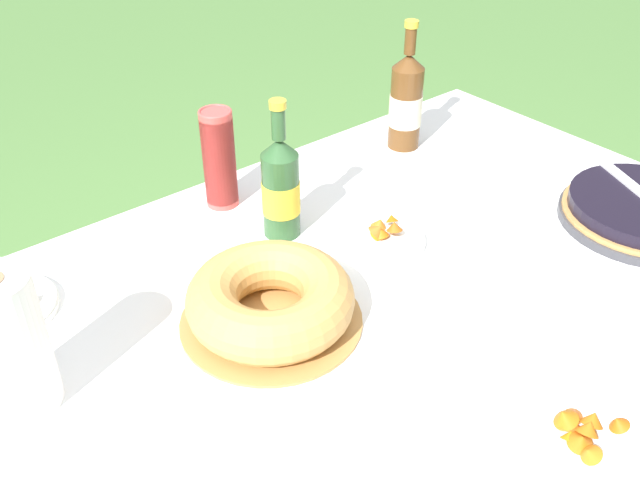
{
  "coord_description": "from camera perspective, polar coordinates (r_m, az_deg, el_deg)",
  "views": [
    {
      "loc": [
        -0.81,
        -0.74,
        1.58
      ],
      "look_at": [
        -0.08,
        0.15,
        0.79
      ],
      "focal_mm": 40.0,
      "sensor_mm": 36.0,
      "label": 1
    }
  ],
  "objects": [
    {
      "name": "cup_stack",
      "position": [
        1.58,
        -8.07,
        6.43
      ],
      "size": [
        0.07,
        0.07,
        0.23
      ],
      "color": "#E04C47",
      "rests_on": "tablecloth"
    },
    {
      "name": "cider_bottle_green",
      "position": [
        1.47,
        -3.17,
        4.22
      ],
      "size": [
        0.08,
        0.08,
        0.3
      ],
      "color": "#2D562D",
      "rests_on": "tablecloth"
    },
    {
      "name": "snack_plate_near",
      "position": [
        1.17,
        20.28,
        -14.24
      ],
      "size": [
        0.21,
        0.21,
        0.06
      ],
      "color": "white",
      "rests_on": "tablecloth"
    },
    {
      "name": "paper_towel_roll",
      "position": [
        1.17,
        -23.54,
        -7.62
      ],
      "size": [
        0.11,
        0.11,
        0.24
      ],
      "color": "white",
      "rests_on": "tablecloth"
    },
    {
      "name": "cider_bottle_amber",
      "position": [
        1.83,
        6.89,
        10.94
      ],
      "size": [
        0.08,
        0.08,
        0.33
      ],
      "color": "brown",
      "rests_on": "tablecloth"
    },
    {
      "name": "garden_table",
      "position": [
        1.42,
        6.38,
        -5.67
      ],
      "size": [
        1.62,
        1.15,
        0.72
      ],
      "color": "#A87A47",
      "rests_on": "ground_plane"
    },
    {
      "name": "tablecloth",
      "position": [
        1.39,
        6.51,
        -4.08
      ],
      "size": [
        1.63,
        1.16,
        0.1
      ],
      "color": "white",
      "rests_on": "garden_table"
    },
    {
      "name": "snack_plate_left",
      "position": [
        1.5,
        4.81,
        0.3
      ],
      "size": [
        0.19,
        0.19,
        0.05
      ],
      "color": "white",
      "rests_on": "tablecloth"
    },
    {
      "name": "bundt_cake",
      "position": [
        1.26,
        -3.99,
        -4.85
      ],
      "size": [
        0.33,
        0.33,
        0.1
      ],
      "color": "#B78447",
      "rests_on": "tablecloth"
    },
    {
      "name": "snack_plate_right",
      "position": [
        1.43,
        -24.11,
        -4.79
      ],
      "size": [
        0.2,
        0.2,
        0.05
      ],
      "color": "white",
      "rests_on": "tablecloth"
    }
  ]
}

